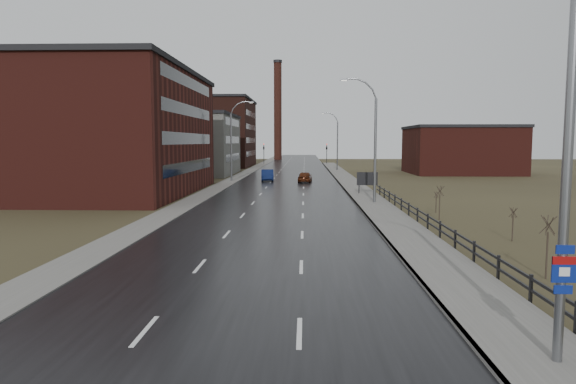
# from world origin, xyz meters

# --- Properties ---
(road) EXTENTS (14.00, 300.00, 0.06)m
(road) POSITION_xyz_m (0.00, 60.00, 0.03)
(road) COLOR black
(road) RESTS_ON ground
(sidewalk_right) EXTENTS (3.20, 180.00, 0.18)m
(sidewalk_right) POSITION_xyz_m (8.60, 35.00, 0.09)
(sidewalk_right) COLOR #595651
(sidewalk_right) RESTS_ON ground
(curb_right) EXTENTS (0.16, 180.00, 0.18)m
(curb_right) POSITION_xyz_m (7.08, 35.00, 0.09)
(curb_right) COLOR slate
(curb_right) RESTS_ON ground
(sidewalk_left) EXTENTS (2.40, 260.00, 0.12)m
(sidewalk_left) POSITION_xyz_m (-8.20, 60.00, 0.06)
(sidewalk_left) COLOR #595651
(sidewalk_left) RESTS_ON ground
(warehouse_near) EXTENTS (22.44, 28.56, 13.50)m
(warehouse_near) POSITION_xyz_m (-20.99, 45.00, 6.76)
(warehouse_near) COLOR #471914
(warehouse_near) RESTS_ON ground
(warehouse_mid) EXTENTS (16.32, 20.40, 10.50)m
(warehouse_mid) POSITION_xyz_m (-17.99, 78.00, 5.26)
(warehouse_mid) COLOR slate
(warehouse_mid) RESTS_ON ground
(warehouse_far) EXTENTS (26.52, 24.48, 15.50)m
(warehouse_far) POSITION_xyz_m (-22.99, 108.00, 7.76)
(warehouse_far) COLOR #331611
(warehouse_far) RESTS_ON ground
(building_right) EXTENTS (18.36, 16.32, 8.50)m
(building_right) POSITION_xyz_m (30.30, 82.00, 4.26)
(building_right) COLOR #471914
(building_right) RESTS_ON ground
(smokestack) EXTENTS (2.70, 2.70, 30.70)m
(smokestack) POSITION_xyz_m (-6.00, 150.00, 15.50)
(smokestack) COLOR #331611
(smokestack) RESTS_ON ground
(streetlight_main) EXTENTS (3.91, 0.29, 12.11)m
(streetlight_main) POSITION_xyz_m (8.47, 2.00, 6.06)
(streetlight_main) COLOR slate
(streetlight_main) RESTS_ON ground
(streetlight_right_mid) EXTENTS (3.36, 0.28, 11.35)m
(streetlight_right_mid) POSITION_xyz_m (8.50, 36.00, 5.84)
(streetlight_right_mid) COLOR slate
(streetlight_right_mid) RESTS_ON ground
(streetlight_left) EXTENTS (3.36, 0.28, 11.35)m
(streetlight_left) POSITION_xyz_m (-7.70, 62.00, 5.84)
(streetlight_left) COLOR slate
(streetlight_left) RESTS_ON ground
(streetlight_right_far) EXTENTS (3.36, 0.28, 11.35)m
(streetlight_right_far) POSITION_xyz_m (8.50, 90.00, 5.84)
(streetlight_right_far) COLOR slate
(streetlight_right_far) RESTS_ON ground
(guardrail) EXTENTS (0.10, 53.05, 1.10)m
(guardrail) POSITION_xyz_m (10.30, 18.31, 0.71)
(guardrail) COLOR black
(guardrail) RESTS_ON ground
(shrub_c) EXTENTS (0.62, 0.66, 2.65)m
(shrub_c) POSITION_xyz_m (12.45, 10.52, 1.41)
(shrub_c) COLOR #382D23
(shrub_c) RESTS_ON ground
(shrub_d) EXTENTS (0.47, 0.49, 1.94)m
(shrub_d) POSITION_xyz_m (14.33, 18.71, 1.03)
(shrub_d) COLOR #382D23
(shrub_d) RESTS_ON ground
(shrub_e) EXTENTS (0.59, 0.62, 2.49)m
(shrub_e) POSITION_xyz_m (12.24, 26.64, 1.32)
(shrub_e) COLOR #382D23
(shrub_e) RESTS_ON ground
(shrub_f) EXTENTS (0.41, 0.43, 1.70)m
(shrub_f) POSITION_xyz_m (12.97, 30.49, 0.90)
(shrub_f) COLOR #382D23
(shrub_f) RESTS_ON ground
(billboard) EXTENTS (2.21, 0.17, 2.45)m
(billboard) POSITION_xyz_m (9.10, 44.14, 1.67)
(billboard) COLOR black
(billboard) RESTS_ON ground
(traffic_light_left) EXTENTS (0.58, 2.73, 5.30)m
(traffic_light_left) POSITION_xyz_m (-8.00, 120.00, 4.60)
(traffic_light_left) COLOR black
(traffic_light_left) RESTS_ON ground
(traffic_light_right) EXTENTS (0.58, 2.73, 5.30)m
(traffic_light_right) POSITION_xyz_m (8.00, 120.00, 4.60)
(traffic_light_right) COLOR black
(traffic_light_right) RESTS_ON ground
(car_near) EXTENTS (2.13, 5.07, 1.63)m
(car_near) POSITION_xyz_m (-2.93, 62.81, 0.82)
(car_near) COLOR #0D1945
(car_near) RESTS_ON ground
(car_far) EXTENTS (2.11, 4.58, 1.52)m
(car_far) POSITION_xyz_m (2.47, 60.48, 0.76)
(car_far) COLOR #4B1D0C
(car_far) RESTS_ON ground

